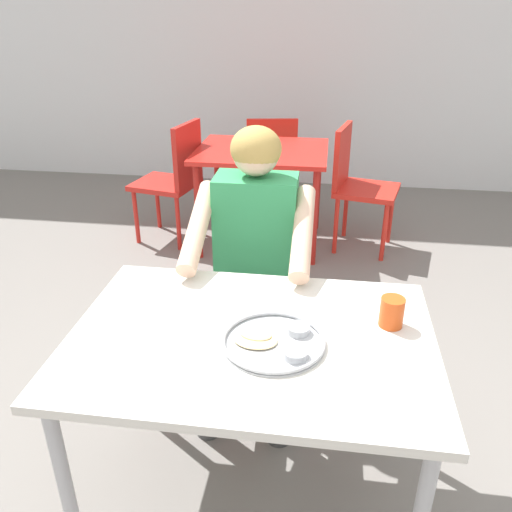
% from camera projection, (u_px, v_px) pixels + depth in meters
% --- Properties ---
extents(table_foreground, '(1.13, 0.79, 0.72)m').
position_uv_depth(table_foreground, '(251.00, 355.00, 1.64)').
color(table_foreground, silver).
rests_on(table_foreground, ground).
extents(thali_tray, '(0.31, 0.31, 0.03)m').
position_uv_depth(thali_tray, '(275.00, 341.00, 1.56)').
color(thali_tray, '#B7BABF').
rests_on(thali_tray, table_foreground).
extents(drinking_cup, '(0.08, 0.08, 0.10)m').
position_uv_depth(drinking_cup, '(392.00, 311.00, 1.63)').
color(drinking_cup, '#D84C19').
rests_on(drinking_cup, table_foreground).
extents(chair_foreground, '(0.40, 0.41, 0.82)m').
position_uv_depth(chair_foreground, '(260.00, 276.00, 2.45)').
color(chair_foreground, red).
rests_on(chair_foreground, ground).
extents(diner_foreground, '(0.49, 0.55, 1.21)m').
position_uv_depth(diner_foreground, '(253.00, 249.00, 2.15)').
color(diner_foreground, '#3D3D3D').
rests_on(diner_foreground, ground).
extents(table_background_red, '(0.92, 0.76, 0.71)m').
position_uv_depth(table_background_red, '(262.00, 161.00, 3.68)').
color(table_background_red, red).
rests_on(table_background_red, ground).
extents(chair_red_left, '(0.50, 0.48, 0.89)m').
position_uv_depth(chair_red_left, '(175.00, 175.00, 3.77)').
color(chair_red_left, red).
rests_on(chair_red_left, ground).
extents(chair_red_right, '(0.50, 0.49, 0.88)m').
position_uv_depth(chair_red_right, '(356.00, 180.00, 3.66)').
color(chair_red_right, red).
rests_on(chair_red_right, ground).
extents(chair_red_far, '(0.49, 0.45, 0.80)m').
position_uv_depth(chair_red_far, '(271.00, 156.00, 4.35)').
color(chair_red_far, red).
rests_on(chair_red_far, ground).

